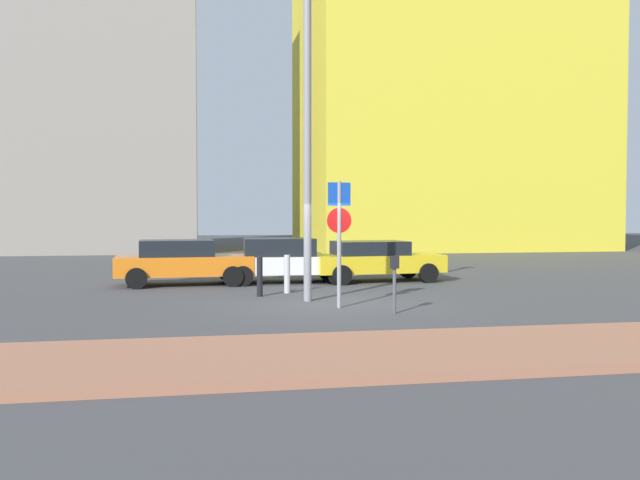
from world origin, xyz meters
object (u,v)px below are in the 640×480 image
(parked_car_orange, at_px, (182,261))
(parked_car_yellow, at_px, (375,260))
(parking_meter, at_px, (394,276))
(street_lamp, at_px, (307,120))
(parked_car_white, at_px, (285,259))
(parking_sign_post, at_px, (339,228))
(traffic_bollard_mid, at_px, (287,274))
(traffic_bollard_near, at_px, (260,276))

(parked_car_orange, bearing_deg, parked_car_yellow, 0.19)
(parked_car_yellow, height_order, parking_meter, parked_car_yellow)
(parked_car_orange, distance_m, street_lamp, 6.85)
(parked_car_white, xyz_separation_m, parking_sign_post, (0.50, -6.10, 1.13))
(parked_car_yellow, distance_m, traffic_bollard_mid, 4.35)
(parked_car_orange, bearing_deg, parking_sign_post, -57.29)
(parking_sign_post, bearing_deg, parked_car_white, 94.73)
(parked_car_white, relative_size, parked_car_yellow, 1.00)
(parked_car_yellow, distance_m, parking_sign_post, 6.57)
(parking_sign_post, relative_size, parking_meter, 2.32)
(street_lamp, bearing_deg, parked_car_white, 89.51)
(parking_sign_post, bearing_deg, parking_meter, -48.46)
(parking_meter, height_order, street_lamp, street_lamp)
(parking_sign_post, bearing_deg, street_lamp, 112.37)
(traffic_bollard_near, bearing_deg, street_lamp, -47.66)
(parking_meter, bearing_deg, street_lamp, 122.31)
(parked_car_orange, height_order, parking_sign_post, parking_sign_post)
(parking_meter, height_order, traffic_bollard_near, parking_meter)
(parked_car_orange, height_order, traffic_bollard_mid, parked_car_orange)
(parking_sign_post, bearing_deg, parked_car_yellow, 67.18)
(parking_meter, xyz_separation_m, traffic_bollard_near, (-2.69, 3.71, -0.30))
(parking_sign_post, height_order, parking_meter, parking_sign_post)
(parked_car_orange, bearing_deg, parking_meter, -55.71)
(traffic_bollard_mid, bearing_deg, street_lamp, -81.22)
(parked_car_orange, distance_m, traffic_bollard_near, 4.01)
(parked_car_white, xyz_separation_m, street_lamp, (-0.04, -4.78, 3.87))
(parked_car_orange, relative_size, parking_meter, 3.33)
(parked_car_orange, xyz_separation_m, traffic_bollard_mid, (2.98, -2.76, -0.22))
(parked_car_white, distance_m, parking_sign_post, 6.23)
(parked_car_orange, distance_m, parking_meter, 8.58)
(parking_sign_post, xyz_separation_m, parking_meter, (1.02, -1.15, -1.05))
(parked_car_orange, xyz_separation_m, parking_sign_post, (3.81, -5.94, 1.14))
(street_lamp, bearing_deg, parking_sign_post, -67.63)
(traffic_bollard_near, bearing_deg, parked_car_orange, 122.41)
(parked_car_yellow, bearing_deg, traffic_bollard_near, -140.81)
(parked_car_white, xyz_separation_m, parking_meter, (1.53, -7.26, 0.08))
(parked_car_orange, relative_size, traffic_bollard_mid, 3.97)
(parking_sign_post, height_order, traffic_bollard_mid, parking_sign_post)
(parking_meter, distance_m, traffic_bollard_near, 4.59)
(parking_sign_post, distance_m, street_lamp, 3.09)
(parked_car_white, distance_m, parking_meter, 7.42)
(parked_car_white, bearing_deg, traffic_bollard_mid, -96.36)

